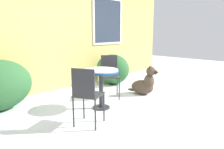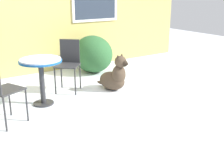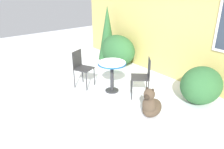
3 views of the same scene
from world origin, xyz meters
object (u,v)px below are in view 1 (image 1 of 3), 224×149
object	(u,v)px
patio_chair_near_table	(110,74)
patio_chair_far_side	(87,93)
patio_table	(101,77)
dog	(145,84)

from	to	relation	value
patio_chair_near_table	patio_chair_far_side	size ratio (longest dim) A/B	1.00
patio_table	patio_chair_near_table	world-z (taller)	patio_chair_near_table
patio_chair_far_side	patio_chair_near_table	bearing A→B (deg)	-83.74
patio_chair_near_table	dog	size ratio (longest dim) A/B	1.28
patio_table	patio_chair_far_side	size ratio (longest dim) A/B	0.82
patio_chair_near_table	dog	world-z (taller)	patio_chair_near_table
patio_chair_near_table	patio_chair_far_side	distance (m)	1.56
patio_chair_near_table	patio_table	bearing A→B (deg)	-107.91
patio_chair_far_side	dog	xyz separation A→B (m)	(2.03, 0.33, -0.28)
patio_chair_far_side	dog	world-z (taller)	patio_chair_far_side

